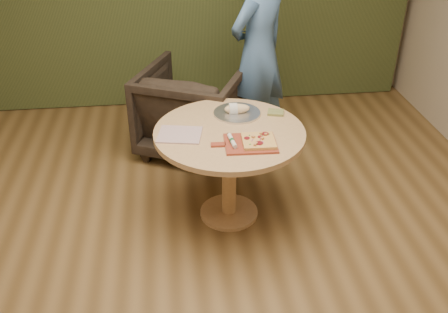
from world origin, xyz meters
name	(u,v)px	position (x,y,z in m)	size (l,w,h in m)	color
room_shell	(212,88)	(0.00, 0.00, 1.40)	(5.04, 6.04, 2.84)	brown
pedestal_table	(229,147)	(0.18, 0.72, 0.61)	(1.09, 1.09, 0.75)	tan
pizza_paddle	(249,143)	(0.29, 0.50, 0.76)	(0.45, 0.29, 0.01)	#963A26
flatbread_pizza	(259,141)	(0.36, 0.50, 0.78)	(0.23, 0.23, 0.04)	#E9B55B
cutlery_roll	(232,141)	(0.18, 0.51, 0.78)	(0.05, 0.20, 0.03)	beige
newspaper	(180,135)	(-0.17, 0.69, 0.76)	(0.30, 0.25, 0.01)	silver
serving_tray	(237,113)	(0.28, 0.97, 0.76)	(0.36, 0.36, 0.02)	silver
bread_roll	(236,109)	(0.27, 0.97, 0.79)	(0.19, 0.09, 0.09)	beige
green_packet	(276,112)	(0.57, 0.94, 0.76)	(0.12, 0.10, 0.02)	brown
armchair	(193,106)	(-0.02, 1.78, 0.45)	(0.88, 0.82, 0.90)	black
person_standing	(259,52)	(0.59, 1.86, 0.92)	(0.67, 0.44, 1.83)	#466B9A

